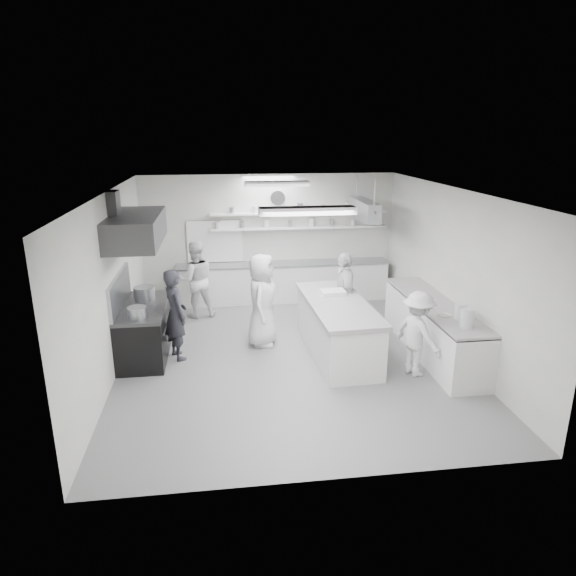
{
  "coord_description": "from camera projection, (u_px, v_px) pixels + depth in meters",
  "views": [
    {
      "loc": [
        -1.16,
        -8.48,
        3.96
      ],
      "look_at": [
        0.06,
        0.6,
        1.12
      ],
      "focal_mm": 31.76,
      "sensor_mm": 36.0,
      "label": 1
    }
  ],
  "objects": [
    {
      "name": "ceiling",
      "position": [
        289.0,
        190.0,
        8.46
      ],
      "size": [
        6.0,
        7.0,
        0.02
      ],
      "primitive_type": "cube",
      "color": "white",
      "rests_on": "wall_back"
    },
    {
      "name": "cook_island_right",
      "position": [
        344.0,
        295.0,
        10.06
      ],
      "size": [
        0.46,
        1.02,
        1.71
      ],
      "primitive_type": "imported",
      "rotation": [
        0.0,
        0.0,
        -1.61
      ],
      "color": "silver",
      "rests_on": "floor"
    },
    {
      "name": "cook_island_left",
      "position": [
        262.0,
        300.0,
        9.62
      ],
      "size": [
        0.78,
        0.99,
        1.79
      ],
      "primitive_type": "imported",
      "rotation": [
        0.0,
        0.0,
        1.3
      ],
      "color": "silver",
      "rests_on": "floor"
    },
    {
      "name": "wall_left",
      "position": [
        112.0,
        284.0,
        8.52
      ],
      "size": [
        0.04,
        7.0,
        3.0
      ],
      "primitive_type": "cube",
      "color": "silver",
      "rests_on": "floor"
    },
    {
      "name": "wall_front",
      "position": [
        332.0,
        365.0,
        5.59
      ],
      "size": [
        6.0,
        0.04,
        3.0
      ],
      "primitive_type": "cube",
      "color": "silver",
      "rests_on": "floor"
    },
    {
      "name": "stove",
      "position": [
        145.0,
        332.0,
        9.26
      ],
      "size": [
        0.8,
        1.8,
        0.9
      ],
      "primitive_type": "cube",
      "color": "black",
      "rests_on": "floor"
    },
    {
      "name": "light_fixture_rear",
      "position": [
        277.0,
        184.0,
        10.18
      ],
      "size": [
        1.3,
        0.25,
        0.1
      ],
      "primitive_type": "cube",
      "color": "white",
      "rests_on": "ceiling"
    },
    {
      "name": "cook_stove",
      "position": [
        176.0,
        314.0,
        9.06
      ],
      "size": [
        0.61,
        0.72,
        1.66
      ],
      "primitive_type": "imported",
      "rotation": [
        0.0,
        0.0,
        2.0
      ],
      "color": "#292930",
      "rests_on": "floor"
    },
    {
      "name": "light_fixture_front",
      "position": [
        307.0,
        211.0,
        6.78
      ],
      "size": [
        1.3,
        0.25,
        0.1
      ],
      "primitive_type": "cube",
      "color": "white",
      "rests_on": "ceiling"
    },
    {
      "name": "exhaust_hood",
      "position": [
        136.0,
        229.0,
        8.7
      ],
      "size": [
        0.85,
        2.0,
        0.5
      ],
      "primitive_type": "cube",
      "color": "#3A3A3B",
      "rests_on": "wall_left"
    },
    {
      "name": "wall_right",
      "position": [
        452.0,
        271.0,
        9.29
      ],
      "size": [
        0.04,
        7.0,
        3.0
      ],
      "primitive_type": "cube",
      "color": "silver",
      "rests_on": "floor"
    },
    {
      "name": "pot_rack",
      "position": [
        364.0,
        209.0,
        11.2
      ],
      "size": [
        0.3,
        1.6,
        0.4
      ],
      "primitive_type": "cube",
      "color": "#999CA1",
      "rests_on": "ceiling"
    },
    {
      "name": "shelf_upper",
      "position": [
        299.0,
        213.0,
        12.01
      ],
      "size": [
        4.2,
        0.26,
        0.04
      ],
      "primitive_type": "cube",
      "color": "white",
      "rests_on": "wall_back"
    },
    {
      "name": "right_counter",
      "position": [
        433.0,
        329.0,
        9.36
      ],
      "size": [
        0.74,
        3.3,
        0.94
      ],
      "primitive_type": "cube",
      "color": "white",
      "rests_on": "floor"
    },
    {
      "name": "pass_through_window",
      "position": [
        215.0,
        241.0,
        12.05
      ],
      "size": [
        1.3,
        0.04,
        1.0
      ],
      "primitive_type": "cube",
      "color": "black",
      "rests_on": "wall_back"
    },
    {
      "name": "wall_clock",
      "position": [
        278.0,
        198.0,
        11.93
      ],
      "size": [
        0.32,
        0.05,
        0.32
      ],
      "primitive_type": "cylinder",
      "rotation": [
        1.57,
        0.0,
        0.0
      ],
      "color": "white",
      "rests_on": "wall_back"
    },
    {
      "name": "prep_island",
      "position": [
        337.0,
        329.0,
        9.33
      ],
      "size": [
        1.08,
        2.63,
        0.95
      ],
      "primitive_type": "cube",
      "rotation": [
        0.0,
        0.0,
        0.04
      ],
      "color": "white",
      "rests_on": "floor"
    },
    {
      "name": "stove_pot",
      "position": [
        145.0,
        294.0,
        9.42
      ],
      "size": [
        0.39,
        0.39,
        0.29
      ],
      "primitive_type": "cylinder",
      "color": "#999CA1",
      "rests_on": "stove"
    },
    {
      "name": "shelf_lower",
      "position": [
        299.0,
        228.0,
        12.11
      ],
      "size": [
        4.2,
        0.26,
        0.04
      ],
      "primitive_type": "cube",
      "color": "white",
      "rests_on": "wall_back"
    },
    {
      "name": "cook_right",
      "position": [
        418.0,
        334.0,
        8.45
      ],
      "size": [
        0.87,
        1.08,
        1.46
      ],
      "primitive_type": "imported",
      "rotation": [
        0.0,
        0.0,
        1.98
      ],
      "color": "silver",
      "rests_on": "floor"
    },
    {
      "name": "bowl_island_a",
      "position": [
        336.0,
        293.0,
        9.76
      ],
      "size": [
        0.3,
        0.3,
        0.06
      ],
      "primitive_type": "imported",
      "rotation": [
        0.0,
        0.0,
        0.18
      ],
      "color": "#999CA1",
      "rests_on": "prep_island"
    },
    {
      "name": "wall_back",
      "position": [
        269.0,
        238.0,
        12.22
      ],
      "size": [
        6.0,
        0.04,
        3.0
      ],
      "primitive_type": "cube",
      "color": "silver",
      "rests_on": "floor"
    },
    {
      "name": "cook_back",
      "position": [
        196.0,
        280.0,
        11.12
      ],
      "size": [
        0.93,
        0.78,
        1.69
      ],
      "primitive_type": "imported",
      "rotation": [
        0.0,
        0.0,
        -2.95
      ],
      "color": "silver",
      "rests_on": "floor"
    },
    {
      "name": "bowl_island_b",
      "position": [
        330.0,
        301.0,
        9.32
      ],
      "size": [
        0.19,
        0.19,
        0.06
      ],
      "primitive_type": "imported",
      "rotation": [
        0.0,
        0.0,
        0.01
      ],
      "color": "white",
      "rests_on": "prep_island"
    },
    {
      "name": "bowl_right",
      "position": [
        444.0,
        316.0,
        8.59
      ],
      "size": [
        0.29,
        0.29,
        0.05
      ],
      "primitive_type": "imported",
      "rotation": [
        0.0,
        0.0,
        0.42
      ],
      "color": "white",
      "rests_on": "right_counter"
    },
    {
      "name": "back_counter",
      "position": [
        283.0,
        282.0,
        12.28
      ],
      "size": [
        5.0,
        0.6,
        0.92
      ],
      "primitive_type": "cube",
      "color": "white",
      "rests_on": "floor"
    },
    {
      "name": "floor",
      "position": [
        289.0,
        356.0,
        9.35
      ],
      "size": [
        6.0,
        7.0,
        0.02
      ],
      "primitive_type": "cube",
      "color": "gray",
      "rests_on": "ground"
    }
  ]
}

